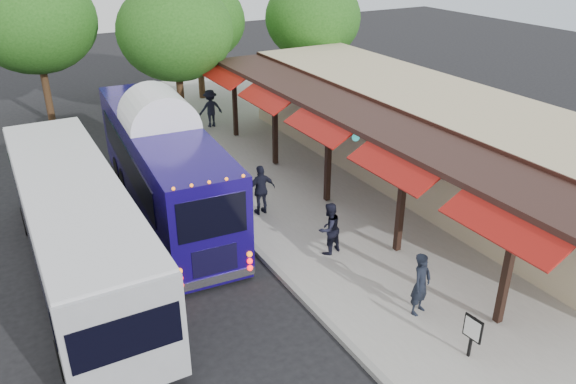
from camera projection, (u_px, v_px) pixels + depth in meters
ground at (291, 290)px, 15.85m from camera, size 90.00×90.00×0.00m
sidewalk at (354, 196)px, 21.17m from camera, size 10.00×40.00×0.15m
curb at (234, 227)px, 18.99m from camera, size 0.20×40.00×0.16m
station_shelter at (427, 137)px, 21.90m from camera, size 8.15×20.00×3.60m
coach_bus at (163, 161)px, 19.49m from camera, size 3.12×11.22×3.55m
city_bus at (76, 224)px, 15.80m from camera, size 2.64×11.50×3.08m
ped_a at (421, 284)px, 14.36m from camera, size 0.74×0.60×1.74m
ped_b at (329, 229)px, 17.05m from camera, size 0.93×0.80×1.67m
ped_c at (261, 190)px, 19.39m from camera, size 1.05×0.44×1.80m
ped_d at (210, 108)px, 27.88m from camera, size 1.21×0.70×1.87m
sign_board at (473, 330)px, 12.89m from camera, size 0.10×0.51×1.11m
tree_left at (175, 32)px, 26.75m from camera, size 5.54×5.54×7.09m
tree_mid at (197, 21)px, 31.09m from camera, size 5.30×5.30×6.78m
tree_right at (313, 18)px, 31.47m from camera, size 5.38×5.38×6.88m
tree_far at (34, 21)px, 27.19m from camera, size 6.01×6.01×7.69m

